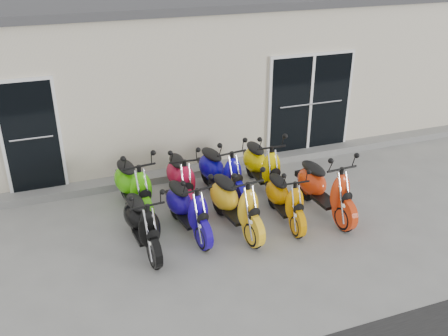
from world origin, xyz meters
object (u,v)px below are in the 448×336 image
Objects in this scene: scooter_front_red at (325,181)px; scooter_back_blue at (221,165)px; scooter_front_black at (142,216)px; scooter_back_green at (133,179)px; scooter_back_red at (181,172)px; scooter_back_yellow at (262,159)px; scooter_front_blue at (187,201)px; scooter_front_orange_b at (285,192)px; scooter_front_orange_a at (235,196)px.

scooter_front_red is 1.00× the size of scooter_back_blue.
scooter_front_black is 3.26m from scooter_front_red.
scooter_back_green reaches higher than scooter_back_red.
scooter_front_red reaches higher than scooter_front_black.
scooter_back_blue is at bearing -177.18° from scooter_back_yellow.
scooter_front_blue is at bearing -141.67° from scooter_back_blue.
scooter_front_orange_b is 0.86× the size of scooter_front_red.
scooter_back_red is 0.95× the size of scooter_back_blue.
scooter_front_orange_b is 0.78m from scooter_front_red.
scooter_back_blue is at bearing 136.70° from scooter_front_red.
scooter_front_red reaches higher than scooter_front_orange_b.
scooter_front_orange_b is 1.44m from scooter_back_blue.
scooter_back_red is (0.18, 1.05, 0.02)m from scooter_front_blue.
scooter_back_yellow is at bearing 113.42° from scooter_front_red.
scooter_back_red is at bearing 168.65° from scooter_back_blue.
scooter_front_black is at bearing 173.90° from scooter_front_orange_a.
scooter_front_blue is 0.91× the size of scooter_back_green.
scooter_front_orange_a is at bearing -3.51° from scooter_front_black.
scooter_back_blue reaches higher than scooter_front_blue.
scooter_back_green is (-1.48, 1.17, 0.02)m from scooter_front_orange_a.
scooter_back_yellow is at bearing 21.45° from scooter_front_blue.
scooter_back_yellow is at bearing 3.44° from scooter_back_red.
scooter_front_black is at bearing -153.67° from scooter_back_blue.
scooter_front_orange_a is at bearing 179.39° from scooter_front_orange_b.
scooter_front_blue is 1.07× the size of scooter_front_orange_b.
scooter_front_blue is at bearing 175.34° from scooter_front_orange_b.
scooter_back_green is 0.89m from scooter_back_red.
scooter_back_yellow reaches higher than scooter_front_orange_b.
scooter_back_yellow reaches higher than scooter_back_red.
scooter_back_green is (0.10, 1.20, 0.06)m from scooter_front_black.
scooter_back_blue is at bearing -6.83° from scooter_back_green.
scooter_front_red reaches higher than scooter_back_blue.
scooter_back_blue is 0.86m from scooter_back_yellow.
scooter_front_orange_b is 1.26m from scooter_back_yellow.
scooter_front_red is (1.68, -0.07, 0.01)m from scooter_front_orange_a.
scooter_back_yellow is (0.13, 1.25, 0.08)m from scooter_front_orange_b.
scooter_front_red is at bearing -47.94° from scooter_back_blue.
scooter_front_black is 1.58m from scooter_front_orange_a.
scooter_back_red is 1.63m from scooter_back_yellow.
scooter_back_blue reaches higher than scooter_front_black.
scooter_front_orange_a is 1.19m from scooter_back_blue.
scooter_back_red is at bearing 142.52° from scooter_front_orange_b.
scooter_back_blue is (0.96, 1.01, 0.05)m from scooter_front_blue.
scooter_back_green reaches higher than scooter_front_orange_b.
scooter_back_green is at bearing 117.20° from scooter_front_blue.
scooter_front_orange_a is 1.03× the size of scooter_back_red.
scooter_front_black is 1.00× the size of scooter_front_blue.
scooter_front_blue is at bearing -95.61° from scooter_back_red.
scooter_back_yellow is (1.03, 1.19, -0.00)m from scooter_front_orange_a.
scooter_back_green reaches higher than scooter_front_black.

